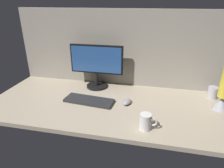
% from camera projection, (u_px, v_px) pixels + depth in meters
% --- Properties ---
extents(ground_plane, '(1.80, 0.80, 0.03)m').
position_uv_depth(ground_plane, '(110.00, 104.00, 1.48)').
color(ground_plane, tan).
extents(cubicle_wall_back, '(1.80, 0.05, 0.64)m').
position_uv_depth(cubicle_wall_back, '(120.00, 48.00, 1.68)').
color(cubicle_wall_back, gray).
rests_on(cubicle_wall_back, ground_plane).
extents(monitor, '(0.45, 0.18, 0.37)m').
position_uv_depth(monitor, '(97.00, 64.00, 1.65)').
color(monitor, black).
rests_on(monitor, ground_plane).
extents(keyboard, '(0.38, 0.17, 0.02)m').
position_uv_depth(keyboard, '(89.00, 101.00, 1.47)').
color(keyboard, '#262628').
rests_on(keyboard, ground_plane).
extents(mouse, '(0.07, 0.11, 0.03)m').
position_uv_depth(mouse, '(127.00, 102.00, 1.44)').
color(mouse, '#99999E').
rests_on(mouse, ground_plane).
extents(mug_ceramic_white, '(0.10, 0.07, 0.10)m').
position_uv_depth(mug_ceramic_white, '(146.00, 122.00, 1.15)').
color(mug_ceramic_white, white).
rests_on(mug_ceramic_white, ground_plane).
extents(mug_steel, '(0.08, 0.08, 0.09)m').
position_uv_depth(mug_steel, '(213.00, 93.00, 1.52)').
color(mug_steel, '#B2B2B7').
rests_on(mug_steel, ground_plane).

